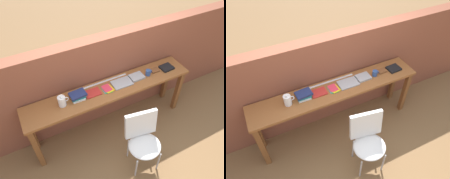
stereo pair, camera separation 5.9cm
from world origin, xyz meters
The scene contains 14 objects.
ground_plane centered at (0.00, 0.00, 0.00)m, with size 40.00×40.00×0.00m, color brown.
brick_wall_back centered at (0.00, 0.64, 0.76)m, with size 6.00×0.20×1.52m, color brown.
sideboard centered at (0.00, 0.30, 0.74)m, with size 2.50×0.44×0.88m.
chair_white_moulded centered at (0.12, -0.43, 0.53)m, with size 0.51×0.52×0.89m.
pitcher_white centered at (-0.70, 0.31, 0.96)m, with size 0.14×0.10×0.18m.
book_stack_leftmost centered at (-0.47, 0.33, 0.93)m, with size 0.23×0.17×0.09m.
magazine_cycling centered at (-0.26, 0.33, 0.89)m, with size 0.22×0.16×0.02m, color red.
pamphlet_pile_colourful centered at (-0.05, 0.31, 0.89)m, with size 0.15×0.18×0.01m.
book_open_centre centered at (0.19, 0.31, 0.89)m, with size 0.29×0.20×0.02m, color #9E9EA3.
book_grey_hardcover centered at (0.45, 0.33, 0.90)m, with size 0.21×0.16×0.03m, color #9E9EA3.
mug centered at (0.64, 0.30, 0.92)m, with size 0.11×0.08×0.09m.
leather_journal_brown centered at (0.78, 0.33, 0.89)m, with size 0.13×0.10×0.02m, color brown.
book_repair_rightmost centered at (0.98, 0.30, 0.89)m, with size 0.20×0.17×0.03m, color black.
ruler_metal_back_edge centered at (-0.08, 0.47, 0.88)m, with size 0.86×0.03×0.00m, color silver.
Camera 2 is at (-0.94, -1.69, 3.04)m, focal length 35.00 mm.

